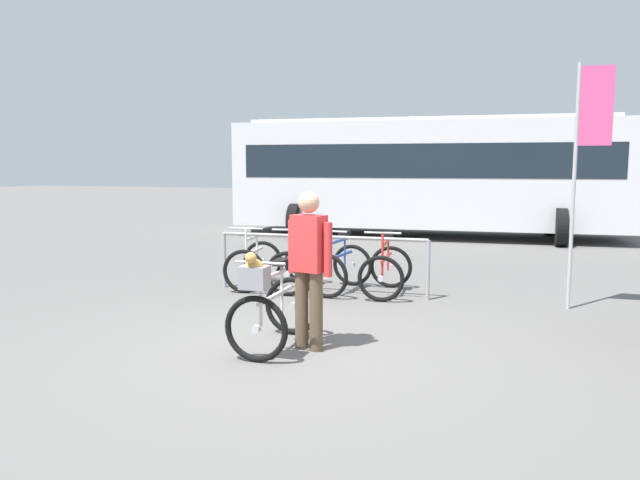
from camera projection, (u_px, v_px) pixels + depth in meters
name	position (u px, v px, depth m)	size (l,w,h in m)	color
ground_plane	(290.00, 352.00, 6.28)	(80.00, 80.00, 0.00)	#605E5B
bike_rack_rail	(321.00, 249.00, 9.05)	(3.21, 0.13, 0.88)	#99999E
racked_bike_white	(254.00, 263.00, 9.58)	(0.80, 1.16, 0.97)	black
racked_bike_orange	(296.00, 266.00, 9.39)	(0.76, 1.15, 0.97)	black
racked_bike_blue	(340.00, 268.00, 9.19)	(0.78, 1.18, 0.98)	black
racked_bike_red	(386.00, 270.00, 8.99)	(0.73, 1.15, 0.98)	black
featured_bicycle	(271.00, 305.00, 6.25)	(0.67, 1.21, 1.09)	black
person_with_featured_bike	(309.00, 263.00, 6.26)	(0.51, 0.28, 1.64)	brown
bus_distant	(426.00, 171.00, 16.16)	(10.12, 3.76, 3.08)	silver
banner_flag	(587.00, 139.00, 7.83)	(0.45, 0.05, 3.20)	#B2B2B7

